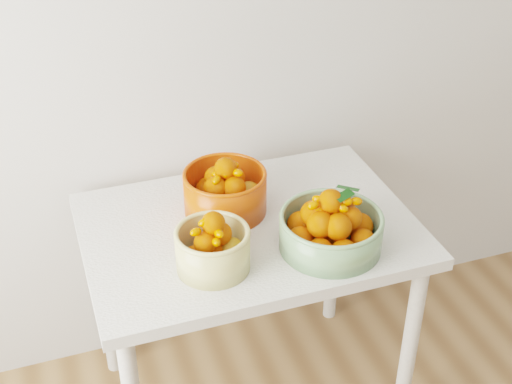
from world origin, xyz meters
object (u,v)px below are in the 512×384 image
at_px(bowl_cream, 213,248).
at_px(bowl_green, 331,228).
at_px(table, 249,250).
at_px(bowl_orange, 225,191).

xyz_separation_m(bowl_cream, bowl_green, (0.34, -0.02, -0.00)).
bearing_deg(bowl_cream, bowl_green, -3.43).
relative_size(table, bowl_orange, 3.46).
bearing_deg(bowl_orange, table, -65.49).
xyz_separation_m(bowl_green, bowl_orange, (-0.23, 0.28, 0.01)).
distance_m(bowl_green, bowl_orange, 0.36).
bearing_deg(bowl_orange, bowl_cream, -113.81).
distance_m(table, bowl_cream, 0.28).
xyz_separation_m(bowl_cream, bowl_orange, (0.11, 0.26, 0.01)).
distance_m(bowl_cream, bowl_orange, 0.28).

